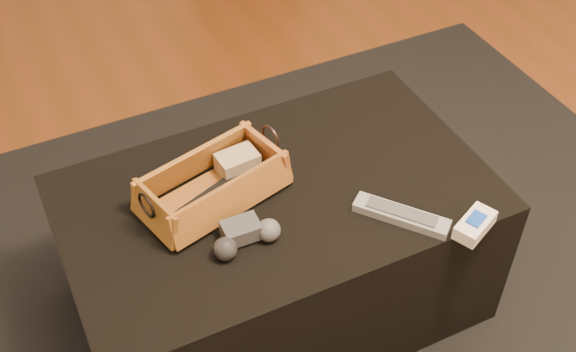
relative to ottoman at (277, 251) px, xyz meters
name	(u,v)px	position (x,y,z in m)	size (l,w,h in m)	color
floor	(195,327)	(-0.23, 0.03, -0.23)	(5.00, 5.50, 0.01)	brown
area_rug	(286,316)	(0.00, -0.05, -0.22)	(2.60, 2.00, 0.01)	black
ottoman	(277,251)	(0.00, 0.00, 0.00)	(1.00, 0.60, 0.42)	black
tv_remote	(211,198)	(-0.15, 0.03, 0.23)	(0.18, 0.04, 0.02)	black
cloth_bundle	(238,163)	(-0.06, 0.09, 0.25)	(0.09, 0.06, 0.05)	tan
wicker_basket	(213,185)	(-0.14, 0.05, 0.25)	(0.38, 0.26, 0.12)	#B26928
game_controller	(245,236)	(-0.13, -0.11, 0.24)	(0.16, 0.09, 0.05)	#37373A
silver_remote	(401,215)	(0.21, -0.20, 0.22)	(0.18, 0.20, 0.03)	gray
cream_gadget	(475,225)	(0.34, -0.30, 0.23)	(0.12, 0.09, 0.04)	white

